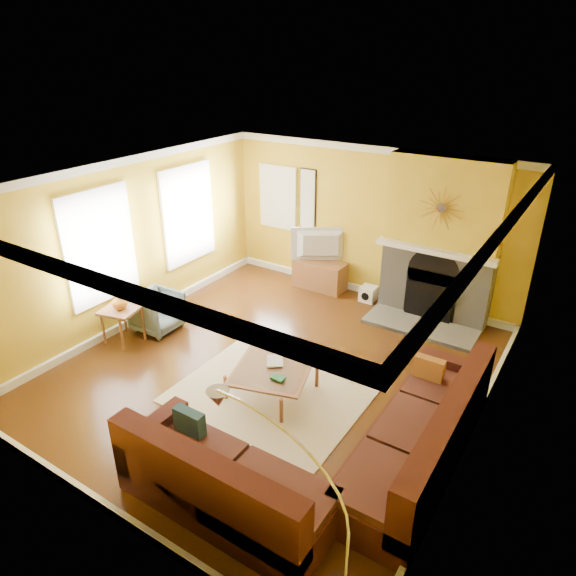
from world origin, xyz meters
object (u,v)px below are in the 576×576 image
Objects in this scene: media_console at (320,275)px; side_table at (123,325)px; armchair at (158,312)px; coffee_table at (272,381)px; arc_lamp at (286,520)px; sectional_sofa at (322,412)px.

side_table is at bearing -115.23° from media_console.
coffee_table is at bearing -100.98° from armchair.
side_table is 0.31× the size of arc_lamp.
sectional_sofa is 5.95× the size of side_table.
coffee_table is at bearing 154.91° from sectional_sofa.
sectional_sofa is 1.15m from coffee_table.
coffee_table is 2.93m from arc_lamp.
sectional_sofa is 1.83× the size of arc_lamp.
coffee_table is 0.51× the size of arc_lamp.
sectional_sofa is at bearing -5.00° from side_table.
media_console is 3.13m from armchair.
side_table is (-3.69, 0.32, -0.16)m from sectional_sofa.
armchair is at bearing 165.83° from sectional_sofa.
coffee_table is at bearing 126.77° from arc_lamp.
armchair is at bearing -116.99° from media_console.
armchair is 0.37× the size of arc_lamp.
media_console is 6.18m from arc_lamp.
arc_lamp reaches higher than coffee_table.
sectional_sofa is at bearing -105.76° from armchair.
media_console is (-2.11, 3.68, -0.18)m from sectional_sofa.
side_table is (-1.58, -3.36, 0.02)m from media_console.
media_console is (-1.10, 3.20, 0.08)m from coffee_table.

